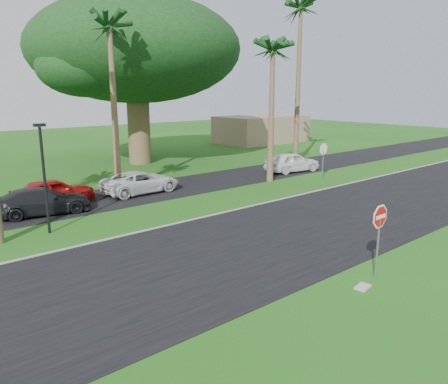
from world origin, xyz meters
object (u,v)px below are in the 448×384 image
object	(u,v)px
car_dark	(42,201)
car_minivan	(141,182)
car_red	(54,192)
car_pickup	(292,162)
stop_sign_near	(379,226)
stop_sign_far	(323,154)

from	to	relation	value
car_dark	car_minivan	bearing A→B (deg)	-71.64
car_minivan	car_red	bearing A→B (deg)	83.72
car_red	car_pickup	xyz separation A→B (m)	(16.88, -1.66, 0.01)
car_red	car_minivan	xyz separation A→B (m)	(4.94, -0.42, -0.07)
car_red	car_dark	xyz separation A→B (m)	(-1.03, -1.36, -0.06)
car_red	stop_sign_near	bearing A→B (deg)	-167.51
car_minivan	car_pickup	bearing A→B (deg)	-97.36
car_red	stop_sign_far	bearing A→B (deg)	-110.95
stop_sign_near	car_minivan	xyz separation A→B (m)	(0.20, 15.51, -1.13)
car_red	car_minivan	distance (m)	4.95
car_minivan	car_pickup	size ratio (longest dim) A/B	1.09
car_pickup	stop_sign_near	bearing A→B (deg)	149.35
stop_sign_near	car_dark	size ratio (longest dim) A/B	0.58
car_dark	stop_sign_near	bearing A→B (deg)	-149.03
stop_sign_near	car_dark	xyz separation A→B (m)	(-5.76, 14.57, -1.12)
stop_sign_near	car_dark	bearing A→B (deg)	111.58
car_dark	car_pickup	distance (m)	17.91
stop_sign_near	car_dark	world-z (taller)	stop_sign_near
stop_sign_far	car_dark	xyz separation A→B (m)	(-17.26, 3.57, -1.12)
car_dark	stop_sign_far	bearing A→B (deg)	-92.29
stop_sign_near	car_dark	distance (m)	15.71
car_red	car_pickup	size ratio (longest dim) A/B	0.99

